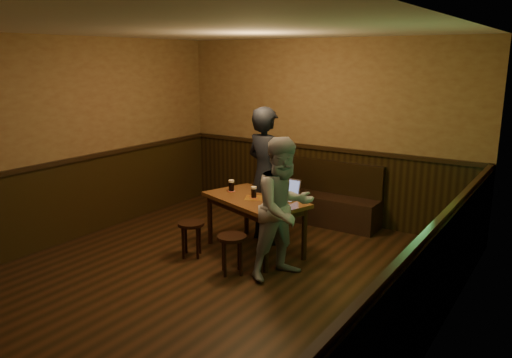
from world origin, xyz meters
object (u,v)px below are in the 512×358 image
object	(u,v)px
stool_left	(191,229)
stool_right	(232,243)
laptop	(286,193)
person_suit	(266,175)
pint_right	(272,201)
person_grey	(284,208)
pint_mid	(254,192)
bench	(311,200)
pub_table	(255,205)
pint_left	(231,186)

from	to	relation	value
stool_left	stool_right	distance (m)	0.76
stool_left	stool_right	xyz separation A→B (m)	(0.75, -0.14, 0.01)
stool_left	laptop	bearing A→B (deg)	41.15
stool_right	person_suit	world-z (taller)	person_suit
pint_right	person_grey	world-z (taller)	person_grey
stool_left	stool_right	size ratio (longest dim) A/B	0.97
stool_left	pint_mid	xyz separation A→B (m)	(0.57, 0.59, 0.44)
stool_left	bench	bearing A→B (deg)	74.95
pub_table	pint_right	world-z (taller)	pint_right
pub_table	bench	bearing A→B (deg)	108.67
laptop	pint_mid	bearing A→B (deg)	-148.49
pint_left	person_grey	size ratio (longest dim) A/B	0.10
stool_left	pint_mid	bearing A→B (deg)	46.03
bench	laptop	size ratio (longest dim) A/B	6.36
stool_left	pint_mid	world-z (taller)	pint_mid
pint_mid	pint_right	bearing A→B (deg)	-26.16
pint_left	pint_mid	world-z (taller)	pint_left
stool_right	pint_mid	world-z (taller)	pint_mid
stool_right	pint_right	world-z (taller)	pint_right
pub_table	person_grey	size ratio (longest dim) A/B	0.94
stool_right	pint_left	world-z (taller)	pint_left
person_suit	person_grey	size ratio (longest dim) A/B	1.14
person_suit	laptop	bearing A→B (deg)	173.05
pint_right	person_suit	distance (m)	0.81
laptop	person_suit	bearing A→B (deg)	154.44
pint_mid	bench	bearing A→B (deg)	89.31
stool_left	person_suit	xyz separation A→B (m)	(0.48, 1.02, 0.57)
bench	person_grey	xyz separation A→B (m)	(0.70, -2.06, 0.52)
bench	person_grey	distance (m)	2.23
pint_mid	person_suit	world-z (taller)	person_suit
stool_left	laptop	world-z (taller)	laptop
stool_left	stool_right	world-z (taller)	stool_right
pint_right	person_grey	bearing A→B (deg)	-38.46
pub_table	pint_right	size ratio (longest dim) A/B	10.54
pub_table	pint_left	distance (m)	0.50
pint_left	laptop	bearing A→B (deg)	8.17
pub_table	person_grey	bearing A→B (deg)	-14.05
pub_table	laptop	xyz separation A→B (m)	(0.33, 0.21, 0.16)
person_grey	pint_right	bearing A→B (deg)	73.91
pub_table	person_suit	distance (m)	0.53
stool_left	laptop	xyz separation A→B (m)	(0.92, 0.81, 0.43)
stool_left	person_grey	xyz separation A→B (m)	(1.29, 0.14, 0.46)
pint_mid	person_suit	size ratio (longest dim) A/B	0.08
stool_right	laptop	bearing A→B (deg)	79.32
person_suit	pint_right	bearing A→B (deg)	147.03
pub_table	person_suit	bearing A→B (deg)	122.80
stool_left	pint_left	size ratio (longest dim) A/B	2.90
laptop	stool_right	bearing A→B (deg)	-100.53
pint_left	pub_table	bearing A→B (deg)	-12.46
pint_mid	laptop	bearing A→B (deg)	31.37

